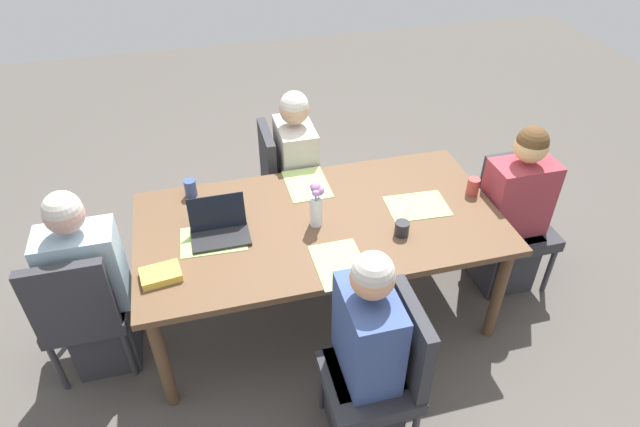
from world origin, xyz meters
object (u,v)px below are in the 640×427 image
at_px(chair_head_left_left_far, 81,307).
at_px(coffee_mug_near_right, 473,186).
at_px(coffee_mug_near_left, 402,228).
at_px(flower_vase, 316,202).
at_px(chair_near_left_mid, 384,368).
at_px(laptop_head_left_left_far, 219,229).
at_px(person_head_left_left_far, 92,292).
at_px(dining_table, 320,229).
at_px(book_red_cover, 161,275).
at_px(person_far_left_near, 297,178).
at_px(person_head_right_right_near, 512,219).
at_px(chair_head_right_right_near, 513,214).
at_px(person_near_left_mid, 366,357).
at_px(coffee_mug_centre_left, 190,188).
at_px(chair_far_left_near, 285,178).

distance_m(chair_head_left_left_far, coffee_mug_near_right, 2.38).
height_order(coffee_mug_near_left, coffee_mug_near_right, coffee_mug_near_right).
distance_m(chair_head_left_left_far, flower_vase, 1.41).
xyz_separation_m(chair_near_left_mid, laptop_head_left_left_far, (-0.67, 0.91, 0.29)).
height_order(person_head_left_left_far, laptop_head_left_left_far, person_head_left_left_far).
relative_size(person_head_left_left_far, laptop_head_left_left_far, 3.73).
xyz_separation_m(person_head_left_left_far, coffee_mug_near_right, (2.29, 0.06, 0.27)).
xyz_separation_m(dining_table, book_red_cover, (-0.91, -0.26, 0.09)).
bearing_deg(person_head_left_left_far, coffee_mug_near_right, 1.51).
xyz_separation_m(person_far_left_near, laptop_head_left_left_far, (-0.61, -0.77, 0.26)).
height_order(chair_head_left_left_far, flower_vase, flower_vase).
bearing_deg(person_head_right_right_near, chair_head_left_left_far, -178.28).
bearing_deg(chair_head_left_left_far, chair_head_right_right_near, 3.26).
height_order(chair_head_right_right_near, person_head_right_right_near, person_head_right_right_near).
xyz_separation_m(person_far_left_near, book_red_cover, (-0.94, -1.04, 0.24)).
height_order(chair_near_left_mid, coffee_mug_near_right, chair_near_left_mid).
relative_size(chair_head_left_left_far, person_head_left_left_far, 0.75).
bearing_deg(chair_near_left_mid, book_red_cover, 147.22).
distance_m(flower_vase, book_red_cover, 0.92).
bearing_deg(flower_vase, person_head_right_right_near, -0.21).
height_order(dining_table, book_red_cover, book_red_cover).
height_order(chair_near_left_mid, person_near_left_mid, person_near_left_mid).
xyz_separation_m(chair_head_right_right_near, coffee_mug_centre_left, (-2.04, 0.40, 0.30)).
bearing_deg(coffee_mug_centre_left, chair_head_right_right_near, -11.04).
relative_size(person_head_left_left_far, book_red_cover, 5.97).
xyz_separation_m(dining_table, coffee_mug_near_left, (0.41, -0.24, 0.11)).
bearing_deg(book_red_cover, coffee_mug_near_left, -6.68).
distance_m(chair_far_left_near, person_near_left_mid, 1.68).
bearing_deg(dining_table, coffee_mug_near_right, 1.34).
bearing_deg(chair_near_left_mid, laptop_head_left_left_far, 126.25).
relative_size(person_head_right_right_near, laptop_head_left_left_far, 3.73).
xyz_separation_m(dining_table, person_head_right_right_near, (1.28, -0.03, -0.15)).
distance_m(person_head_left_left_far, coffee_mug_near_right, 2.31).
xyz_separation_m(person_far_left_near, chair_head_left_left_far, (-1.40, -0.89, -0.03)).
distance_m(dining_table, coffee_mug_centre_left, 0.84).
relative_size(flower_vase, coffee_mug_near_left, 3.40).
distance_m(dining_table, book_red_cover, 0.95).
xyz_separation_m(person_head_left_left_far, flower_vase, (1.28, 0.01, 0.38)).
height_order(person_far_left_near, chair_head_right_right_near, person_far_left_near).
relative_size(chair_far_left_near, coffee_mug_centre_left, 8.23).
bearing_deg(person_far_left_near, chair_head_right_right_near, -29.45).
height_order(chair_head_right_right_near, laptop_head_left_left_far, laptop_head_left_left_far).
relative_size(coffee_mug_centre_left, book_red_cover, 0.55).
bearing_deg(chair_head_right_right_near, coffee_mug_centre_left, 168.96).
bearing_deg(chair_head_left_left_far, book_red_cover, -17.14).
bearing_deg(person_head_left_left_far, chair_head_left_left_far, -128.76).
bearing_deg(person_head_right_right_near, coffee_mug_near_right, 169.43).
relative_size(laptop_head_left_left_far, coffee_mug_centre_left, 2.93).
height_order(person_far_left_near, coffee_mug_near_left, person_far_left_near).
height_order(person_head_right_right_near, coffee_mug_centre_left, person_head_right_right_near).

